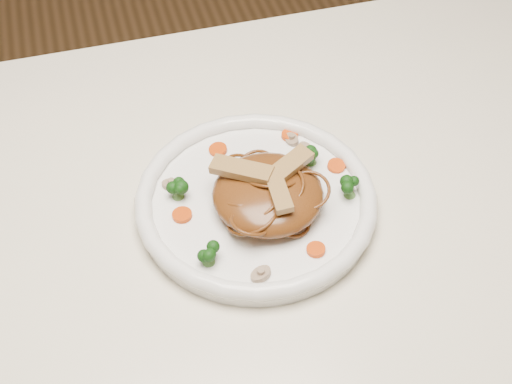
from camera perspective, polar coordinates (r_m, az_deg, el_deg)
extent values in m
cube|color=beige|center=(0.80, -2.96, -4.98)|extent=(1.20, 0.80, 0.04)
cylinder|color=brown|center=(1.44, 15.53, 1.35)|extent=(0.06, 0.06, 0.71)
cylinder|color=white|center=(0.81, 0.00, -1.04)|extent=(0.35, 0.35, 0.02)
ellipsoid|color=brown|center=(0.78, 0.97, -0.14)|extent=(0.15, 0.15, 0.04)
cube|color=#AB8751|center=(0.78, 2.60, 2.08)|extent=(0.07, 0.05, 0.01)
cube|color=#AB8751|center=(0.77, -1.19, 1.83)|extent=(0.07, 0.06, 0.01)
cube|color=#AB8751|center=(0.75, 1.84, 0.11)|extent=(0.02, 0.06, 0.01)
cylinder|color=#D44A07|center=(0.87, 2.75, 4.64)|extent=(0.02, 0.02, 0.00)
cylinder|color=#D44A07|center=(0.79, -6.05, -1.87)|extent=(0.03, 0.03, 0.00)
cylinder|color=#D44A07|center=(0.84, 6.57, 2.12)|extent=(0.03, 0.03, 0.00)
cylinder|color=#D44A07|center=(0.85, -3.13, 3.48)|extent=(0.03, 0.03, 0.00)
cylinder|color=#D44A07|center=(0.75, 4.91, -4.70)|extent=(0.02, 0.02, 0.00)
cylinder|color=tan|center=(0.73, 0.39, -6.73)|extent=(0.03, 0.03, 0.01)
cylinder|color=tan|center=(0.85, 4.08, 3.37)|extent=(0.03, 0.03, 0.01)
cylinder|color=tan|center=(0.82, -6.89, 0.61)|extent=(0.03, 0.03, 0.01)
cylinder|color=tan|center=(0.87, 2.94, 4.30)|extent=(0.03, 0.03, 0.01)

